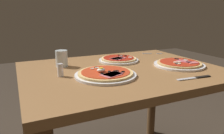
{
  "coord_description": "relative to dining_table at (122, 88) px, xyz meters",
  "views": [
    {
      "loc": [
        -0.56,
        -1.06,
        1.08
      ],
      "look_at": [
        -0.09,
        -0.05,
        0.8
      ],
      "focal_mm": 33.99,
      "sensor_mm": 36.0,
      "label": 1
    }
  ],
  "objects": [
    {
      "name": "water_glass_near",
      "position": [
        -0.31,
        0.19,
        0.16
      ],
      "size": [
        0.07,
        0.07,
        0.1
      ],
      "color": "silver",
      "rests_on": "dining_table"
    },
    {
      "name": "knife",
      "position": [
        0.25,
        -0.32,
        0.13
      ],
      "size": [
        0.2,
        0.04,
        0.01
      ],
      "color": "silver",
      "rests_on": "dining_table"
    },
    {
      "name": "pizza_foreground",
      "position": [
        -0.15,
        -0.1,
        0.13
      ],
      "size": [
        0.32,
        0.32,
        0.05
      ],
      "color": "white",
      "rests_on": "dining_table"
    },
    {
      "name": "fork",
      "position": [
        0.41,
        0.3,
        0.12
      ],
      "size": [
        0.15,
        0.08,
        0.0
      ],
      "color": "silver",
      "rests_on": "dining_table"
    },
    {
      "name": "dining_table",
      "position": [
        0.0,
        0.0,
        0.0
      ],
      "size": [
        1.12,
        0.87,
        0.77
      ],
      "color": "olive",
      "rests_on": "ground"
    },
    {
      "name": "salt_shaker",
      "position": [
        -0.36,
        -0.01,
        0.16
      ],
      "size": [
        0.03,
        0.03,
        0.07
      ],
      "color": "white",
      "rests_on": "dining_table"
    },
    {
      "name": "pizza_across_right",
      "position": [
        0.07,
        0.18,
        0.13
      ],
      "size": [
        0.26,
        0.26,
        0.03
      ],
      "color": "white",
      "rests_on": "dining_table"
    },
    {
      "name": "pizza_across_left",
      "position": [
        0.35,
        -0.09,
        0.13
      ],
      "size": [
        0.3,
        0.3,
        0.03
      ],
      "color": "white",
      "rests_on": "dining_table"
    }
  ]
}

